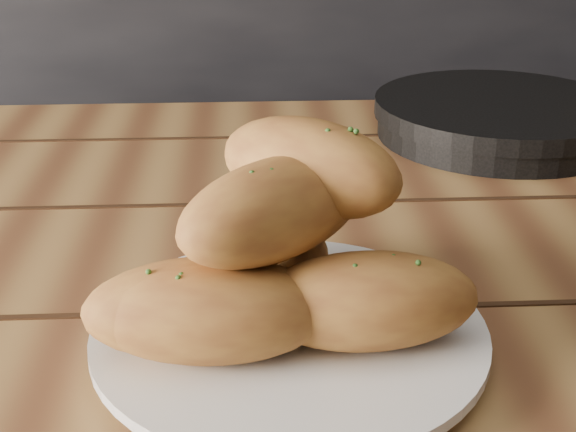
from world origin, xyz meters
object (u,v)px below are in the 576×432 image
object	(u,v)px
table	(401,341)
skillet	(500,117)
plate	(290,336)
bread_rolls	(273,258)

from	to	relation	value
table	skillet	xyz separation A→B (m)	(0.16, 0.29, 0.12)
table	skillet	bearing A→B (deg)	60.48
plate	bread_rolls	bearing A→B (deg)	-169.09
table	plate	xyz separation A→B (m)	(-0.11, -0.15, 0.11)
plate	bread_rolls	size ratio (longest dim) A/B	1.05
plate	table	bearing A→B (deg)	53.69
plate	bread_rolls	xyz separation A→B (m)	(-0.01, -0.00, 0.06)
plate	bread_rolls	world-z (taller)	bread_rolls
bread_rolls	table	bearing A→B (deg)	51.44
table	bread_rolls	world-z (taller)	bread_rolls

